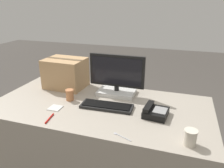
# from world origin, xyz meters

# --- Properties ---
(office_desk) EXTENTS (1.80, 0.90, 0.73)m
(office_desk) POSITION_xyz_m (0.00, 0.00, 0.37)
(office_desk) COLOR #A89E8E
(office_desk) RESTS_ON ground_plane
(monitor) EXTENTS (0.50, 0.23, 0.37)m
(monitor) POSITION_xyz_m (0.07, 0.26, 0.88)
(monitor) COLOR white
(monitor) RESTS_ON office_desk
(keyboard) EXTENTS (0.43, 0.17, 0.03)m
(keyboard) POSITION_xyz_m (0.07, -0.03, 0.75)
(keyboard) COLOR black
(keyboard) RESTS_ON office_desk
(desk_phone) EXTENTS (0.19, 0.20, 0.08)m
(desk_phone) POSITION_xyz_m (0.46, -0.04, 0.76)
(desk_phone) COLOR black
(desk_phone) RESTS_ON office_desk
(paper_cup_left) EXTENTS (0.07, 0.07, 0.10)m
(paper_cup_left) POSITION_xyz_m (-0.28, -0.00, 0.78)
(paper_cup_left) COLOR #BC7547
(paper_cup_left) RESTS_ON office_desk
(paper_cup_right) EXTENTS (0.08, 0.08, 0.10)m
(paper_cup_right) POSITION_xyz_m (0.71, -0.34, 0.78)
(paper_cup_right) COLOR beige
(paper_cup_right) RESTS_ON office_desk
(spoon) EXTENTS (0.13, 0.07, 0.00)m
(spoon) POSITION_xyz_m (0.28, -0.38, 0.74)
(spoon) COLOR #B2B2B7
(spoon) RESTS_ON office_desk
(cardboard_box) EXTENTS (0.39, 0.30, 0.29)m
(cardboard_box) POSITION_xyz_m (-0.47, 0.27, 0.88)
(cardboard_box) COLOR tan
(cardboard_box) RESTS_ON office_desk
(pen_marker) EXTENTS (0.03, 0.14, 0.01)m
(pen_marker) POSITION_xyz_m (-0.26, -0.34, 0.74)
(pen_marker) COLOR red
(pen_marker) RESTS_ON office_desk
(sticky_note_pad) EXTENTS (0.10, 0.10, 0.01)m
(sticky_note_pad) POSITION_xyz_m (-0.32, -0.17, 0.74)
(sticky_note_pad) COLOR silver
(sticky_note_pad) RESTS_ON office_desk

